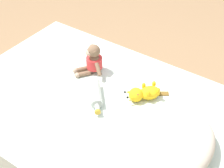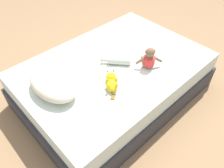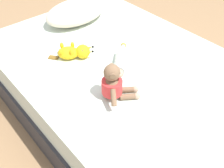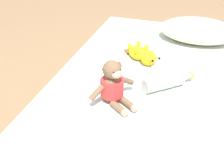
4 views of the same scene
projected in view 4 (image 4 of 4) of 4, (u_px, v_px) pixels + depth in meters
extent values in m
plane|color=#93704C|center=(163.00, 146.00, 1.86)|extent=(16.00, 16.00, 0.00)
cube|color=#2D2D33|center=(165.00, 131.00, 1.78)|extent=(1.41, 2.03, 0.26)
cube|color=silver|center=(169.00, 101.00, 1.65)|extent=(1.37, 1.97, 0.21)
ellipsoid|color=beige|center=(198.00, 31.00, 2.06)|extent=(0.56, 0.36, 0.17)
ellipsoid|color=brown|center=(112.00, 88.00, 1.45)|extent=(0.15, 0.15, 0.15)
cylinder|color=red|center=(112.00, 87.00, 1.45)|extent=(0.17, 0.17, 0.09)
sphere|color=brown|center=(112.00, 70.00, 1.39)|extent=(0.10, 0.10, 0.10)
ellipsoid|color=tan|center=(117.00, 74.00, 1.36)|extent=(0.07, 0.08, 0.04)
sphere|color=black|center=(120.00, 70.00, 1.37)|extent=(0.01, 0.01, 0.01)
sphere|color=black|center=(114.00, 72.00, 1.35)|extent=(0.01, 0.01, 0.01)
cylinder|color=brown|center=(119.00, 65.00, 1.40)|extent=(0.03, 0.03, 0.03)
cylinder|color=brown|center=(104.00, 70.00, 1.36)|extent=(0.03, 0.03, 0.03)
cylinder|color=brown|center=(126.00, 80.00, 1.49)|extent=(0.08, 0.09, 0.08)
cylinder|color=brown|center=(97.00, 93.00, 1.39)|extent=(0.08, 0.09, 0.08)
cylinder|color=brown|center=(128.00, 104.00, 1.43)|extent=(0.10, 0.09, 0.04)
cylinder|color=brown|center=(118.00, 108.00, 1.40)|extent=(0.10, 0.09, 0.04)
sphere|color=tan|center=(134.00, 109.00, 1.40)|extent=(0.04, 0.04, 0.04)
sphere|color=tan|center=(125.00, 113.00, 1.37)|extent=(0.04, 0.04, 0.04)
ellipsoid|color=yellow|center=(138.00, 53.00, 1.86)|extent=(0.19, 0.18, 0.08)
sphere|color=yellow|center=(148.00, 58.00, 1.78)|extent=(0.10, 0.10, 0.10)
cone|color=yellow|center=(156.00, 58.00, 1.76)|extent=(0.07, 0.06, 0.05)
sphere|color=black|center=(159.00, 58.00, 1.73)|extent=(0.02, 0.02, 0.02)
cone|color=yellow|center=(149.00, 60.00, 1.73)|extent=(0.07, 0.06, 0.05)
sphere|color=black|center=(152.00, 61.00, 1.71)|extent=(0.02, 0.02, 0.02)
sphere|color=red|center=(152.00, 53.00, 1.78)|extent=(0.02, 0.02, 0.02)
sphere|color=red|center=(145.00, 55.00, 1.75)|extent=(0.02, 0.02, 0.02)
ellipsoid|color=yellow|center=(146.00, 48.00, 1.83)|extent=(0.04, 0.04, 0.05)
ellipsoid|color=yellow|center=(136.00, 51.00, 1.79)|extent=(0.04, 0.04, 0.05)
ellipsoid|color=yellow|center=(139.00, 44.00, 1.88)|extent=(0.04, 0.04, 0.05)
ellipsoid|color=yellow|center=(130.00, 47.00, 1.85)|extent=(0.04, 0.04, 0.05)
cube|color=brown|center=(128.00, 52.00, 1.95)|extent=(0.07, 0.08, 0.01)
cylinder|color=#B7BCB2|center=(163.00, 82.00, 1.56)|extent=(0.23, 0.21, 0.08)
cylinder|color=#B7BCB2|center=(185.00, 77.00, 1.61)|extent=(0.07, 0.06, 0.03)
cylinder|color=gold|center=(191.00, 76.00, 1.62)|extent=(0.04, 0.04, 0.04)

